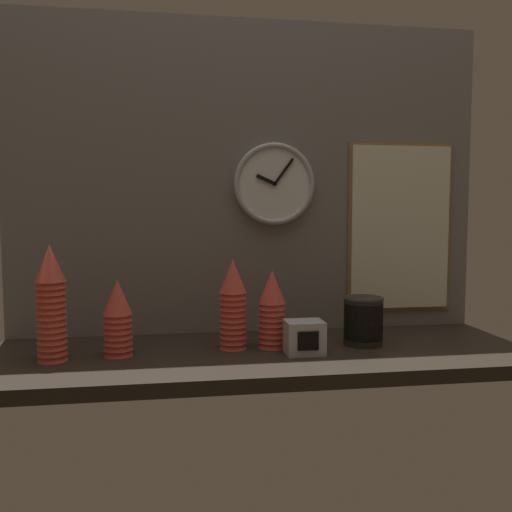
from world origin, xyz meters
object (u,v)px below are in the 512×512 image
cup_stack_center (233,304)px  cup_stack_left (118,318)px  cup_stack_far_left (51,303)px  bowl_stack_right (363,320)px  napkin_dispenser (304,337)px  cup_stack_center_right (272,309)px  wall_clock (274,184)px  menu_board (400,228)px

cup_stack_center → cup_stack_left: 33.60cm
cup_stack_far_left → bowl_stack_right: cup_stack_far_left is taller
cup_stack_center → napkin_dispenser: bearing=-25.0°
cup_stack_center_right → wall_clock: 44.56cm
cup_stack_center → wall_clock: wall_clock is taller
bowl_stack_right → menu_board: size_ratio=0.25×
cup_stack_far_left → cup_stack_left: 18.43cm
cup_stack_far_left → bowl_stack_right: 91.79cm
cup_stack_center → napkin_dispenser: size_ratio=2.47×
wall_clock → napkin_dispenser: wall_clock is taller
cup_stack_center_right → napkin_dispenser: (7.92, -8.72, -7.04)cm
cup_stack_far_left → bowl_stack_right: size_ratio=2.14×
cup_stack_center → menu_board: bearing=19.6°
cup_stack_far_left → napkin_dispenser: cup_stack_far_left is taller
cup_stack_center → wall_clock: 45.70cm
wall_clock → menu_board: (45.66, 0.89, -14.94)cm
bowl_stack_right → wall_clock: wall_clock is taller
bowl_stack_right → napkin_dispenser: (-20.70, -7.93, -2.99)cm
cup_stack_center_right → menu_board: size_ratio=0.40×
bowl_stack_right → menu_board: menu_board is taller
cup_stack_left → menu_board: bearing=14.7°
cup_stack_center_right → wall_clock: size_ratio=0.86×
wall_clock → napkin_dispenser: size_ratio=2.52×
menu_board → wall_clock: bearing=-178.9°
cup_stack_left → cup_stack_center_right: 45.25cm
menu_board → napkin_dispenser: (-42.51, -31.34, -30.71)cm
cup_stack_far_left → menu_board: 118.08cm
cup_stack_center → cup_stack_left: cup_stack_center is taller
bowl_stack_right → wall_clock: (-23.85, 22.52, 42.67)cm
wall_clock → menu_board: size_ratio=0.47×
cup_stack_center → bowl_stack_right: cup_stack_center is taller
cup_stack_center → napkin_dispenser: cup_stack_center is taller
bowl_stack_right → cup_stack_left: bearing=-178.7°
cup_stack_center → menu_board: (62.23, 22.13, 21.97)cm
cup_stack_center → wall_clock: bearing=52.0°
cup_stack_far_left → wall_clock: wall_clock is taller
cup_stack_far_left → wall_clock: 80.33cm
wall_clock → napkin_dispenser: (3.15, -30.45, -45.65)cm
cup_stack_left → napkin_dispenser: size_ratio=2.00×
cup_stack_center_right → bowl_stack_right: 28.92cm
cup_stack_left → cup_stack_center_right: (45.17, 2.42, 0.85)cm
wall_clock → napkin_dispenser: 54.97cm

